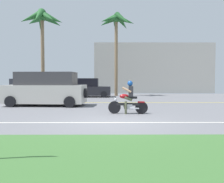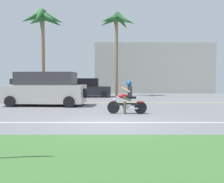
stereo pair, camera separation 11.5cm
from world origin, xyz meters
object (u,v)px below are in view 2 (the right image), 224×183
object	(u,v)px
parked_car_1	(88,88)
palm_tree_1	(44,22)
suv_nearby	(47,89)
motorcyclist	(128,100)
palm_tree_0	(117,24)
parked_car_0	(26,88)

from	to	relation	value
parked_car_1	palm_tree_1	xyz separation A→B (m)	(-4.86, 3.30, 6.76)
suv_nearby	motorcyclist	bearing A→B (deg)	-36.72
palm_tree_0	palm_tree_1	xyz separation A→B (m)	(-7.55, 1.90, 0.69)
parked_car_1	palm_tree_0	world-z (taller)	palm_tree_0
parked_car_1	suv_nearby	bearing A→B (deg)	-103.68
suv_nearby	palm_tree_0	world-z (taller)	palm_tree_0
motorcyclist	palm_tree_0	xyz separation A→B (m)	(-0.26, 12.22, 6.21)
parked_car_1	palm_tree_0	size ratio (longest dim) A/B	0.51
suv_nearby	parked_car_1	size ratio (longest dim) A/B	1.23
parked_car_0	palm_tree_1	world-z (taller)	palm_tree_1
parked_car_1	motorcyclist	bearing A→B (deg)	-74.75
palm_tree_0	motorcyclist	bearing A→B (deg)	-88.77
suv_nearby	palm_tree_1	bearing A→B (deg)	106.23
palm_tree_0	palm_tree_1	distance (m)	7.82
palm_tree_0	palm_tree_1	bearing A→B (deg)	165.86
motorcyclist	suv_nearby	bearing A→B (deg)	143.28
suv_nearby	palm_tree_1	world-z (taller)	palm_tree_1
palm_tree_1	palm_tree_0	bearing A→B (deg)	-14.14
parked_car_0	palm_tree_0	size ratio (longest dim) A/B	0.55
suv_nearby	palm_tree_1	size ratio (longest dim) A/B	0.57
parked_car_0	parked_car_1	xyz separation A→B (m)	(5.79, -0.28, 0.01)
palm_tree_0	parked_car_1	bearing A→B (deg)	-152.55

